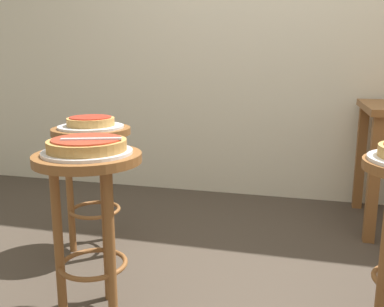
{
  "coord_description": "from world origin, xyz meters",
  "views": [
    {
      "loc": [
        0.19,
        -1.56,
        1.01
      ],
      "look_at": [
        -0.28,
        0.25,
        0.6
      ],
      "focal_mm": 39.83,
      "sensor_mm": 36.0,
      "label": 1
    }
  ],
  "objects_px": {
    "serving_plate_leftside": "(91,127)",
    "pizza_leftside": "(91,121)",
    "stool_foreground": "(90,196)",
    "serving_plate_foreground": "(87,152)",
    "stool_leftside": "(93,159)",
    "pizza_server_knife": "(91,139)",
    "pizza_foreground": "(87,145)"
  },
  "relations": [
    {
      "from": "serving_plate_foreground",
      "to": "pizza_leftside",
      "type": "bearing_deg",
      "value": 116.67
    },
    {
      "from": "stool_foreground",
      "to": "pizza_server_knife",
      "type": "xyz_separation_m",
      "value": [
        0.03,
        -0.02,
        0.23
      ]
    },
    {
      "from": "serving_plate_foreground",
      "to": "stool_leftside",
      "type": "xyz_separation_m",
      "value": [
        -0.29,
        0.57,
        -0.17
      ]
    },
    {
      "from": "stool_leftside",
      "to": "serving_plate_leftside",
      "type": "relative_size",
      "value": 1.98
    },
    {
      "from": "stool_leftside",
      "to": "pizza_server_knife",
      "type": "bearing_deg",
      "value": -61.81
    },
    {
      "from": "pizza_foreground",
      "to": "stool_leftside",
      "type": "xyz_separation_m",
      "value": [
        -0.29,
        0.57,
        -0.2
      ]
    },
    {
      "from": "serving_plate_leftside",
      "to": "pizza_leftside",
      "type": "relative_size",
      "value": 1.39
    },
    {
      "from": "serving_plate_leftside",
      "to": "pizza_server_knife",
      "type": "relative_size",
      "value": 1.54
    },
    {
      "from": "pizza_leftside",
      "to": "pizza_server_knife",
      "type": "relative_size",
      "value": 1.11
    },
    {
      "from": "pizza_server_knife",
      "to": "serving_plate_leftside",
      "type": "bearing_deg",
      "value": 98.22
    },
    {
      "from": "serving_plate_foreground",
      "to": "pizza_server_knife",
      "type": "bearing_deg",
      "value": -33.69
    },
    {
      "from": "stool_foreground",
      "to": "serving_plate_foreground",
      "type": "height_order",
      "value": "serving_plate_foreground"
    },
    {
      "from": "stool_foreground",
      "to": "serving_plate_leftside",
      "type": "height_order",
      "value": "serving_plate_leftside"
    },
    {
      "from": "pizza_leftside",
      "to": "stool_leftside",
      "type": "bearing_deg",
      "value": -14.04
    },
    {
      "from": "serving_plate_leftside",
      "to": "pizza_leftside",
      "type": "xyz_separation_m",
      "value": [
        -0.0,
        0.0,
        0.03
      ]
    },
    {
      "from": "stool_foreground",
      "to": "stool_leftside",
      "type": "height_order",
      "value": "same"
    },
    {
      "from": "serving_plate_foreground",
      "to": "pizza_foreground",
      "type": "xyz_separation_m",
      "value": [
        0.0,
        0.0,
        0.03
      ]
    },
    {
      "from": "pizza_foreground",
      "to": "pizza_leftside",
      "type": "bearing_deg",
      "value": 116.67
    },
    {
      "from": "stool_foreground",
      "to": "serving_plate_leftside",
      "type": "bearing_deg",
      "value": 116.67
    },
    {
      "from": "pizza_foreground",
      "to": "pizza_server_knife",
      "type": "height_order",
      "value": "pizza_server_knife"
    },
    {
      "from": "pizza_foreground",
      "to": "pizza_leftside",
      "type": "height_order",
      "value": "same"
    },
    {
      "from": "serving_plate_foreground",
      "to": "serving_plate_leftside",
      "type": "bearing_deg",
      "value": 116.67
    },
    {
      "from": "stool_foreground",
      "to": "pizza_leftside",
      "type": "bearing_deg",
      "value": 116.67
    },
    {
      "from": "stool_foreground",
      "to": "stool_leftside",
      "type": "relative_size",
      "value": 1.0
    },
    {
      "from": "stool_foreground",
      "to": "serving_plate_leftside",
      "type": "relative_size",
      "value": 1.98
    },
    {
      "from": "stool_foreground",
      "to": "pizza_server_knife",
      "type": "relative_size",
      "value": 3.05
    },
    {
      "from": "pizza_server_knife",
      "to": "pizza_leftside",
      "type": "bearing_deg",
      "value": 98.22
    },
    {
      "from": "stool_leftside",
      "to": "serving_plate_leftside",
      "type": "height_order",
      "value": "serving_plate_leftside"
    },
    {
      "from": "pizza_leftside",
      "to": "serving_plate_leftside",
      "type": "bearing_deg",
      "value": 0.0
    },
    {
      "from": "pizza_foreground",
      "to": "pizza_leftside",
      "type": "distance_m",
      "value": 0.64
    },
    {
      "from": "serving_plate_foreground",
      "to": "stool_leftside",
      "type": "relative_size",
      "value": 0.5
    },
    {
      "from": "serving_plate_leftside",
      "to": "stool_leftside",
      "type": "bearing_deg",
      "value": -90.0
    }
  ]
}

